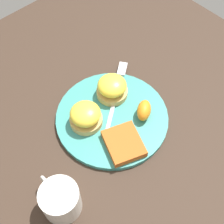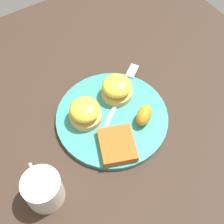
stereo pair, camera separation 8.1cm
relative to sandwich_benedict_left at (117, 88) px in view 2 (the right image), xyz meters
The scene contains 8 objects.
ground_plane 0.08m from the sandwich_benedict_left, 137.23° to the left, with size 1.10×1.10×0.00m, color #38281E.
plate 0.08m from the sandwich_benedict_left, 137.23° to the left, with size 0.30×0.30×0.01m, color teal.
sandwich_benedict_left is the anchor object (origin of this frame).
sandwich_benedict_right 0.11m from the sandwich_benedict_left, 100.60° to the left, with size 0.09×0.09×0.06m.
hashbrown_patty 0.16m from the sandwich_benedict_left, 147.64° to the left, with size 0.10×0.08×0.02m, color #BC5A1F.
orange_wedge 0.11m from the sandwich_benedict_left, behind, with size 0.06×0.04×0.04m, color orange.
fork 0.03m from the sandwich_benedict_left, 85.72° to the right, with size 0.15×0.20×0.00m.
cup 0.33m from the sandwich_benedict_left, 117.17° to the left, with size 0.12×0.09×0.08m.
Camera 2 is at (-0.38, 0.24, 0.71)m, focal length 50.00 mm.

